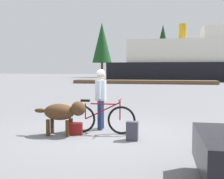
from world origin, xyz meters
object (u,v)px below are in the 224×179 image
(ferry_boat, at_px, (207,61))
(handbag_pannier, at_px, (76,129))
(dog, at_px, (63,112))
(backpack, at_px, (132,131))
(person_cyclist, at_px, (101,93))
(bicycle, at_px, (101,118))

(ferry_boat, bearing_deg, handbag_pannier, -103.49)
(dog, distance_m, backpack, 1.87)
(backpack, distance_m, ferry_boat, 35.75)
(dog, height_order, backpack, dog)
(person_cyclist, relative_size, handbag_pannier, 5.36)
(dog, bearing_deg, handbag_pannier, 22.78)
(bicycle, relative_size, person_cyclist, 1.07)
(dog, bearing_deg, person_cyclist, 48.17)
(person_cyclist, relative_size, dog, 1.24)
(person_cyclist, bearing_deg, handbag_pannier, -122.63)
(backpack, relative_size, handbag_pannier, 1.44)
(dog, height_order, ferry_boat, ferry_boat)
(backpack, bearing_deg, dog, 174.59)
(person_cyclist, height_order, ferry_boat, ferry_boat)
(ferry_boat, bearing_deg, backpack, -101.01)
(bicycle, xyz_separation_m, dog, (-0.92, -0.38, 0.20))
(dog, relative_size, backpack, 3.01)
(person_cyclist, height_order, handbag_pannier, person_cyclist)
(handbag_pannier, relative_size, ferry_boat, 0.01)
(handbag_pannier, bearing_deg, backpack, -11.34)
(bicycle, bearing_deg, backpack, -31.62)
(bicycle, relative_size, handbag_pannier, 5.73)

